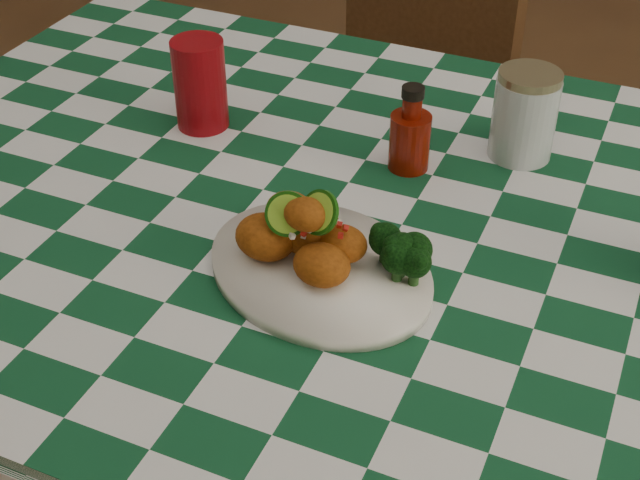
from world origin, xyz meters
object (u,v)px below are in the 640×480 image
at_px(wooden_chair_left, 371,106).
at_px(ketchup_bottle, 411,128).
at_px(dining_table, 388,424).
at_px(fried_chicken_pile, 309,231).
at_px(red_tumbler, 200,84).
at_px(mason_jar, 525,115).
at_px(plate, 320,270).

bearing_deg(wooden_chair_left, ketchup_bottle, -48.04).
bearing_deg(dining_table, wooden_chair_left, 113.16).
height_order(fried_chicken_pile, red_tumbler, red_tumbler).
distance_m(red_tumbler, mason_jar, 0.48).
bearing_deg(fried_chicken_pile, plate, 0.00).
relative_size(red_tumbler, wooden_chair_left, 0.14).
xyz_separation_m(fried_chicken_pile, red_tumbler, (-0.30, 0.27, 0.01)).
xyz_separation_m(red_tumbler, ketchup_bottle, (0.33, 0.01, -0.01)).
xyz_separation_m(fried_chicken_pile, mason_jar, (0.17, 0.38, 0.00)).
distance_m(plate, ketchup_bottle, 0.28).
xyz_separation_m(plate, mason_jar, (0.16, 0.38, 0.06)).
relative_size(dining_table, mason_jar, 12.48).
bearing_deg(fried_chicken_pile, wooden_chair_left, 105.83).
relative_size(plate, wooden_chair_left, 0.30).
height_order(dining_table, red_tumbler, red_tumbler).
relative_size(fried_chicken_pile, red_tumbler, 1.04).
height_order(dining_table, mason_jar, mason_jar).
bearing_deg(wooden_chair_left, fried_chicken_pile, -56.83).
bearing_deg(dining_table, mason_jar, 67.22).
distance_m(plate, fried_chicken_pile, 0.06).
xyz_separation_m(plate, red_tumbler, (-0.31, 0.27, 0.06)).
bearing_deg(red_tumbler, fried_chicken_pile, -41.50).
xyz_separation_m(dining_table, wooden_chair_left, (-0.33, 0.77, 0.11)).
bearing_deg(dining_table, plate, -111.93).
bearing_deg(mason_jar, ketchup_bottle, -144.71).
relative_size(dining_table, plate, 5.53).
xyz_separation_m(red_tumbler, wooden_chair_left, (0.04, 0.64, -0.35)).
xyz_separation_m(mason_jar, wooden_chair_left, (-0.43, 0.53, -0.35)).
xyz_separation_m(dining_table, fried_chicken_pile, (-0.07, -0.14, 0.46)).
bearing_deg(plate, fried_chicken_pile, 180.00).
distance_m(dining_table, mason_jar, 0.53).
distance_m(plate, wooden_chair_left, 0.99).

